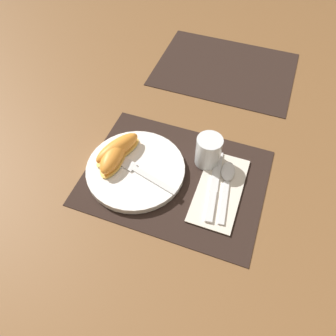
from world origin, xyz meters
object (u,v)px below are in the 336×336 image
fork (137,170)px  citrus_wedge_1 (113,156)px  plate (136,169)px  knife (214,187)px  juice_glass (208,152)px  spoon (227,179)px  citrus_wedge_0 (118,149)px

fork → citrus_wedge_1: (-0.06, 0.01, 0.01)m
plate → knife: (0.19, 0.02, -0.00)m
knife → citrus_wedge_1: size_ratio=1.67×
knife → fork: bearing=-172.1°
fork → citrus_wedge_1: bearing=171.7°
juice_glass → spoon: 0.08m
citrus_wedge_1 → citrus_wedge_0: bearing=89.6°
plate → spoon: bearing=12.5°
juice_glass → citrus_wedge_1: bearing=-157.4°
spoon → citrus_wedge_1: bearing=-170.4°
fork → citrus_wedge_1: 0.07m
juice_glass → fork: size_ratio=0.42×
plate → citrus_wedge_1: bearing=178.4°
knife → plate: bearing=-174.7°
plate → citrus_wedge_0: bearing=156.3°
spoon → plate: bearing=-167.5°
plate → knife: plate is taller
spoon → fork: bearing=-165.1°
juice_glass → spoon: juice_glass is taller
juice_glass → knife: juice_glass is taller
plate → spoon: 0.22m
citrus_wedge_0 → juice_glass: bearing=17.0°
spoon → citrus_wedge_0: bearing=-175.2°
plate → knife: 0.19m
juice_glass → fork: bearing=-146.5°
plate → juice_glass: size_ratio=2.98×
plate → juice_glass: bearing=30.1°
citrus_wedge_1 → juice_glass: bearing=22.6°
spoon → citrus_wedge_1: (-0.27, -0.05, 0.03)m
fork → citrus_wedge_0: size_ratio=1.42×
plate → citrus_wedge_1: (-0.06, 0.00, 0.03)m
citrus_wedge_0 → citrus_wedge_1: size_ratio=1.13×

